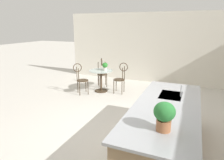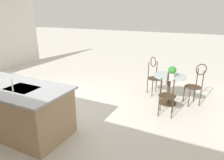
# 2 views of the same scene
# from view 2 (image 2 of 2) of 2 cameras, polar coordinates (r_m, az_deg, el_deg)

# --- Properties ---
(ground_plane) EXTENTS (40.00, 40.00, 0.00)m
(ground_plane) POSITION_cam_2_polar(r_m,az_deg,el_deg) (5.06, -17.02, -8.37)
(ground_plane) COLOR beige
(kitchen_island) EXTENTS (2.80, 1.06, 0.92)m
(kitchen_island) POSITION_cam_2_polar(r_m,az_deg,el_deg) (4.58, -27.57, -6.24)
(kitchen_island) COLOR tan
(kitchen_island) RESTS_ON ground
(bistro_table) EXTENTS (0.80, 0.80, 0.74)m
(bistro_table) POSITION_cam_2_polar(r_m,az_deg,el_deg) (5.27, 15.57, -1.82)
(bistro_table) COLOR #3D2D1E
(bistro_table) RESTS_ON ground
(chair_near_window) EXTENTS (0.41, 0.50, 1.04)m
(chair_near_window) POSITION_cam_2_polar(r_m,az_deg,el_deg) (4.58, 15.11, -3.23)
(chair_near_window) COLOR #3D2D1E
(chair_near_window) RESTS_ON ground
(chair_by_island) EXTENTS (0.53, 0.53, 1.04)m
(chair_by_island) POSITION_cam_2_polar(r_m,az_deg,el_deg) (5.40, 22.35, -0.66)
(chair_by_island) COLOR #3D2D1E
(chair_by_island) RESTS_ON ground
(chair_toward_desk) EXTENTS (0.54, 0.54, 1.04)m
(chair_toward_desk) POSITION_cam_2_polar(r_m,az_deg,el_deg) (5.78, 11.65, 1.63)
(chair_toward_desk) COLOR #3D2D1E
(chair_toward_desk) RESTS_ON ground
(sink_faucet) EXTENTS (0.02, 0.02, 0.22)m
(sink_faucet) POSITION_cam_2_polar(r_m,az_deg,el_deg) (3.87, -26.04, -1.35)
(sink_faucet) COLOR #B2B5BA
(sink_faucet) RESTS_ON kitchen_island
(potted_plant_on_table) EXTENTS (0.19, 0.19, 0.26)m
(potted_plant_on_table) POSITION_cam_2_polar(r_m,az_deg,el_deg) (5.01, 16.44, 2.39)
(potted_plant_on_table) COLOR beige
(potted_plant_on_table) RESTS_ON bistro_table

